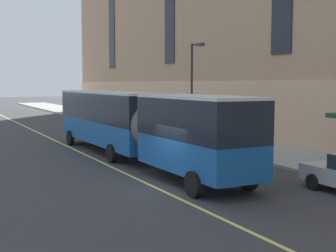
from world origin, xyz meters
The scene contains 10 objects.
ground_plane centered at (0.00, 0.00, 0.00)m, with size 260.00×260.00×0.00m, color #38383A.
sidewalk centered at (9.35, 3.00, 0.07)m, with size 5.74×160.00×0.15m, color #9E9B93.
city_bus centered at (0.81, 6.70, 2.15)m, with size 3.00×20.08×3.72m.
parked_car_champagne_1 centered at (5.26, 5.36, 0.78)m, with size 1.96×4.77×1.56m.
parked_car_black_2 centered at (5.18, 15.24, 0.78)m, with size 2.00×4.34×1.56m.
parked_car_silver_4 centered at (5.26, 31.69, 0.78)m, with size 2.05×4.82×1.56m.
parked_car_green_5 centered at (5.21, 25.54, 0.78)m, with size 2.06×4.31×1.56m.
street_lamp centered at (7.08, 11.14, 4.30)m, with size 0.36×1.48×6.76m.
fire_hydrant centered at (6.98, 11.53, 0.49)m, with size 0.42×0.24×0.72m.
lane_centerline centered at (-0.89, 3.00, 0.00)m, with size 0.16×140.00×0.01m, color #E0D66B.
Camera 1 is at (-8.82, -16.62, 4.24)m, focal length 50.00 mm.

